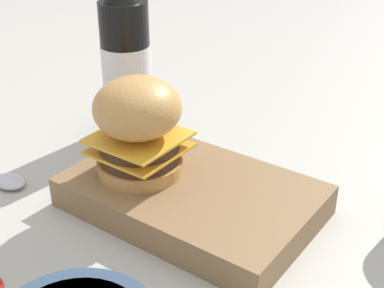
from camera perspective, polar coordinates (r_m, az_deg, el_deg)
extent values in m
plane|color=#B7B2A8|center=(0.65, -1.18, -6.08)|extent=(6.00, 6.00, 0.00)
cube|color=olive|center=(0.62, 0.00, -5.57)|extent=(0.28, 0.18, 0.04)
cylinder|color=tan|center=(0.64, -5.53, -2.25)|extent=(0.10, 0.10, 0.02)
cylinder|color=#422819|center=(0.63, -5.59, -1.12)|extent=(0.09, 0.09, 0.01)
cube|color=gold|center=(0.62, -5.63, -0.50)|extent=(0.10, 0.10, 0.00)
cylinder|color=#422819|center=(0.62, -5.66, 0.12)|extent=(0.09, 0.09, 0.01)
cube|color=gold|center=(0.62, -5.69, 0.75)|extent=(0.10, 0.10, 0.00)
ellipsoid|color=tan|center=(0.60, -5.85, 3.86)|extent=(0.10, 0.10, 0.07)
cylinder|color=black|center=(0.78, -6.99, 7.78)|extent=(0.07, 0.07, 0.20)
cylinder|color=silver|center=(0.78, -6.97, 7.51)|extent=(0.07, 0.07, 0.08)
ellipsoid|color=silver|center=(0.71, -18.90, -3.79)|extent=(0.05, 0.03, 0.01)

